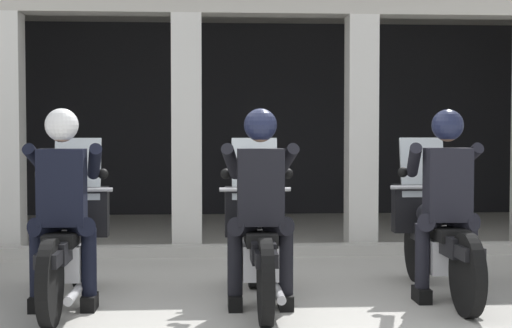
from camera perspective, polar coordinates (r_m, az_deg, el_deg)
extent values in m
plane|color=#A8A59E|center=(9.30, -1.01, -6.27)|extent=(80.00, 80.00, 0.00)
cube|color=black|center=(13.32, -0.17, 3.29)|extent=(11.39, 0.24, 3.21)
cube|color=silver|center=(9.53, -17.65, 2.18)|extent=(0.35, 0.36, 2.77)
cube|color=silver|center=(9.26, -5.06, 2.28)|extent=(0.35, 0.36, 2.77)
cube|color=silver|center=(9.44, 7.66, 2.27)|extent=(0.35, 0.36, 2.77)
cube|color=#B7B5AD|center=(8.89, 1.64, -6.29)|extent=(10.99, 0.24, 0.12)
cylinder|color=black|center=(7.22, -12.62, -6.31)|extent=(0.09, 0.64, 0.64)
cylinder|color=black|center=(5.86, -14.77, -8.37)|extent=(0.09, 0.64, 0.64)
cube|color=black|center=(7.19, -12.64, -4.67)|extent=(0.14, 0.44, 0.08)
cube|color=silver|center=(6.48, -13.66, -6.87)|extent=(0.28, 0.44, 0.28)
cube|color=black|center=(6.51, -13.60, -5.67)|extent=(0.18, 1.24, 0.16)
ellipsoid|color=#1E2338|center=(6.70, -13.29, -3.88)|extent=(0.26, 0.48, 0.22)
cube|color=black|center=(6.32, -13.88, -5.27)|extent=(0.24, 0.52, 0.10)
cube|color=black|center=(5.88, -14.67, -6.58)|extent=(0.16, 0.48, 0.10)
cylinder|color=silver|center=(7.12, -12.71, -4.47)|extent=(0.05, 0.24, 0.53)
cube|color=black|center=(7.05, -12.80, -3.40)|extent=(0.52, 0.16, 0.44)
sphere|color=silver|center=(7.15, -12.67, -3.16)|extent=(0.18, 0.18, 0.18)
cube|color=silver|center=(7.00, -12.86, -0.37)|extent=(0.40, 0.14, 0.54)
cylinder|color=silver|center=(6.93, -12.95, -1.84)|extent=(0.62, 0.04, 0.04)
cylinder|color=silver|center=(6.15, -13.10, -9.20)|extent=(0.07, 0.55, 0.07)
cube|color=black|center=(6.26, -13.95, -1.67)|extent=(0.36, 0.22, 0.60)
cube|color=black|center=(6.38, -13.76, -1.41)|extent=(0.05, 0.02, 0.32)
sphere|color=tan|center=(6.27, -13.96, 2.50)|extent=(0.21, 0.21, 0.21)
sphere|color=silver|center=(6.27, -13.97, 2.77)|extent=(0.26, 0.26, 0.26)
cylinder|color=black|center=(6.29, -12.63, -4.48)|extent=(0.26, 0.29, 0.17)
cylinder|color=black|center=(6.32, -12.07, -6.96)|extent=(0.12, 0.12, 0.53)
cube|color=black|center=(6.39, -12.03, -9.82)|extent=(0.11, 0.26, 0.12)
cylinder|color=black|center=(6.34, -15.14, -4.45)|extent=(0.26, 0.29, 0.17)
cylinder|color=black|center=(6.39, -15.64, -6.89)|extent=(0.12, 0.12, 0.53)
cube|color=black|center=(6.46, -15.59, -9.72)|extent=(0.11, 0.26, 0.12)
cylinder|color=black|center=(6.44, -11.68, 0.16)|extent=(0.19, 0.48, 0.31)
sphere|color=black|center=(6.65, -11.08, -0.71)|extent=(0.09, 0.09, 0.09)
cylinder|color=black|center=(6.52, -15.51, 0.15)|extent=(0.19, 0.48, 0.31)
sphere|color=black|center=(6.74, -15.47, -0.71)|extent=(0.09, 0.09, 0.09)
cylinder|color=black|center=(7.08, -0.18, -6.42)|extent=(0.09, 0.64, 0.64)
cylinder|color=black|center=(5.70, 0.69, -8.58)|extent=(0.09, 0.64, 0.64)
cube|color=black|center=(7.05, -0.18, -4.75)|extent=(0.14, 0.44, 0.08)
cube|color=silver|center=(6.33, 0.24, -7.02)|extent=(0.28, 0.44, 0.28)
cube|color=black|center=(6.36, 0.21, -5.79)|extent=(0.18, 1.24, 0.16)
ellipsoid|color=#B2B2B7|center=(6.56, 0.08, -3.96)|extent=(0.26, 0.48, 0.22)
cube|color=black|center=(6.17, 0.32, -5.38)|extent=(0.24, 0.52, 0.10)
cube|color=black|center=(5.73, 0.65, -6.74)|extent=(0.16, 0.48, 0.10)
cylinder|color=silver|center=(6.99, -0.15, -4.55)|extent=(0.05, 0.24, 0.53)
cube|color=black|center=(6.91, -0.12, -3.46)|extent=(0.52, 0.16, 0.44)
sphere|color=silver|center=(7.01, -0.17, -3.21)|extent=(0.18, 0.18, 0.18)
cube|color=silver|center=(6.86, -0.11, -0.36)|extent=(0.40, 0.14, 0.54)
cylinder|color=silver|center=(6.79, -0.06, -1.87)|extent=(0.62, 0.04, 0.04)
cylinder|color=silver|center=(6.04, 1.62, -9.36)|extent=(0.07, 0.55, 0.07)
cube|color=black|center=(6.11, 0.34, -1.69)|extent=(0.36, 0.22, 0.60)
cube|color=black|center=(6.23, 0.26, -1.43)|extent=(0.05, 0.02, 0.32)
sphere|color=tan|center=(6.12, 0.33, 2.58)|extent=(0.21, 0.21, 0.21)
sphere|color=#191E38|center=(6.12, 0.33, 2.86)|extent=(0.26, 0.26, 0.26)
cylinder|color=black|center=(6.17, 1.62, -4.54)|extent=(0.26, 0.29, 0.17)
cylinder|color=black|center=(6.22, 2.18, -7.05)|extent=(0.12, 0.12, 0.53)
cube|color=black|center=(6.29, 2.16, -9.96)|extent=(0.11, 0.26, 0.12)
cylinder|color=black|center=(6.16, -0.98, -4.56)|extent=(0.26, 0.29, 0.17)
cylinder|color=black|center=(6.19, -1.54, -7.09)|extent=(0.12, 0.12, 0.53)
cube|color=black|center=(6.26, -1.54, -10.01)|extent=(0.11, 0.26, 0.12)
cylinder|color=black|center=(6.35, 2.17, 0.18)|extent=(0.19, 0.48, 0.31)
sphere|color=black|center=(6.57, 2.33, -0.71)|extent=(0.09, 0.09, 0.09)
cylinder|color=black|center=(6.32, -1.80, 0.17)|extent=(0.19, 0.48, 0.31)
sphere|color=black|center=(6.53, -2.21, -0.72)|extent=(0.09, 0.09, 0.09)
cylinder|color=black|center=(7.50, 11.67, -5.97)|extent=(0.09, 0.64, 0.64)
cylinder|color=black|center=(6.18, 15.13, -7.81)|extent=(0.09, 0.64, 0.64)
cube|color=black|center=(7.47, 11.68, -4.39)|extent=(0.14, 0.44, 0.08)
cube|color=silver|center=(6.78, 13.36, -6.45)|extent=(0.28, 0.44, 0.28)
cube|color=black|center=(6.81, 13.24, -5.31)|extent=(0.18, 1.24, 0.16)
ellipsoid|color=black|center=(7.00, 12.73, -3.61)|extent=(0.26, 0.48, 0.22)
cube|color=black|center=(6.63, 13.70, -4.91)|extent=(0.24, 0.52, 0.10)
cube|color=black|center=(6.21, 14.97, -6.12)|extent=(0.16, 0.48, 0.10)
cylinder|color=silver|center=(7.41, 11.80, -4.20)|extent=(0.05, 0.24, 0.53)
cube|color=black|center=(7.34, 11.94, -3.16)|extent=(0.52, 0.16, 0.44)
sphere|color=silver|center=(7.43, 11.73, -2.94)|extent=(0.18, 0.18, 0.18)
cube|color=silver|center=(7.29, 12.01, -0.25)|extent=(0.40, 0.14, 0.54)
cylinder|color=silver|center=(7.23, 12.17, -1.66)|extent=(0.62, 0.04, 0.04)
cylinder|color=silver|center=(6.52, 15.27, -8.56)|extent=(0.07, 0.55, 0.07)
cube|color=black|center=(6.57, 13.79, -1.47)|extent=(0.36, 0.22, 0.60)
cube|color=#14193F|center=(6.68, 13.48, -1.23)|extent=(0.05, 0.02, 0.32)
sphere|color=#936B51|center=(6.58, 13.78, 2.50)|extent=(0.21, 0.21, 0.21)
sphere|color=#191E38|center=(6.58, 13.78, 2.76)|extent=(0.26, 0.26, 0.26)
cylinder|color=black|center=(6.66, 14.86, -4.11)|extent=(0.26, 0.29, 0.17)
cylinder|color=black|center=(6.72, 15.33, -6.43)|extent=(0.12, 0.12, 0.53)
cube|color=black|center=(6.78, 15.27, -9.13)|extent=(0.11, 0.26, 0.12)
cylinder|color=black|center=(6.58, 12.55, -4.17)|extent=(0.26, 0.29, 0.17)
cylinder|color=black|center=(6.60, 12.02, -6.55)|extent=(0.12, 0.12, 0.53)
cube|color=black|center=(6.67, 11.97, -9.30)|extent=(0.11, 0.26, 0.12)
cylinder|color=black|center=(6.85, 14.99, 0.26)|extent=(0.19, 0.48, 0.31)
sphere|color=black|center=(7.06, 14.74, -0.56)|extent=(0.09, 0.09, 0.09)
cylinder|color=black|center=(6.72, 11.43, 0.26)|extent=(0.19, 0.48, 0.31)
sphere|color=black|center=(6.92, 10.65, -0.59)|extent=(0.09, 0.09, 0.09)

